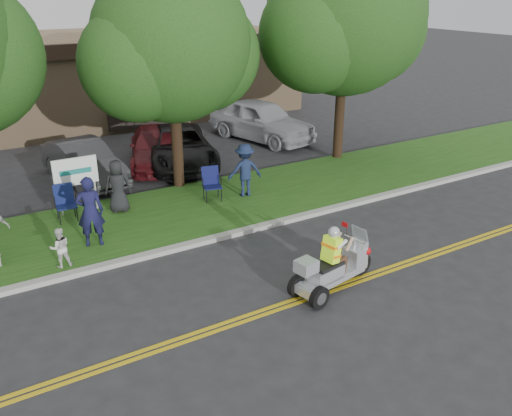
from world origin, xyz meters
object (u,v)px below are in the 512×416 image
trike_scooter (333,268)px  lawn_chair_a (211,181)px  lawn_chair_b (65,200)px  parked_car_right (155,147)px  parked_car_far_right (261,120)px  parked_car_mid (179,147)px  spectator_adult_left (90,211)px  parked_car_left (84,162)px

trike_scooter → lawn_chair_a: trike_scooter is taller
lawn_chair_b → parked_car_right: size_ratio=0.23×
parked_car_right → parked_car_far_right: parked_car_far_right is taller
lawn_chair_b → parked_car_mid: parked_car_mid is taller
lawn_chair_a → parked_car_far_right: bearing=59.8°
parked_car_right → spectator_adult_left: bearing=-104.3°
lawn_chair_a → parked_car_mid: 3.96m
parked_car_far_right → parked_car_left: bearing=175.7°
parked_car_left → parked_car_right: bearing=3.6°
parked_car_far_right → trike_scooter: bearing=-129.0°
trike_scooter → parked_car_left: size_ratio=0.56×
spectator_adult_left → parked_car_far_right: bearing=-128.3°
lawn_chair_b → parked_car_far_right: 10.40m
lawn_chair_a → lawn_chair_b: (-4.22, 0.69, 0.00)m
lawn_chair_a → trike_scooter: bearing=-77.3°
parked_car_mid → parked_car_far_right: (4.45, 1.42, 0.16)m
trike_scooter → lawn_chair_a: bearing=79.2°
parked_car_left → parked_car_mid: size_ratio=0.83×
trike_scooter → parked_car_far_right: 12.50m
lawn_chair_a → parked_car_right: parked_car_right is taller
spectator_adult_left → parked_car_far_right: size_ratio=0.36×
parked_car_left → parked_car_far_right: 8.08m
lawn_chair_a → spectator_adult_left: bearing=-148.5°
parked_car_right → parked_car_left: bearing=-148.1°
parked_car_mid → parked_car_right: 0.90m
parked_car_left → parked_car_right: (2.80, 0.59, -0.05)m
parked_car_right → parked_car_far_right: (5.15, 0.86, 0.21)m
lawn_chair_a → parked_car_mid: (0.63, 3.91, 0.03)m
lawn_chair_a → parked_car_far_right: size_ratio=0.20×
lawn_chair_b → parked_car_left: 3.47m
parked_car_left → trike_scooter: bearing=-82.6°
lawn_chair_b → parked_car_far_right: bearing=30.9°
spectator_adult_left → parked_car_right: bearing=-108.8°
parked_car_mid → parked_car_right: size_ratio=1.13×
lawn_chair_a → parked_car_right: (-0.07, 4.48, -0.02)m
parked_car_far_right → lawn_chair_b: bearing=-168.1°
parked_car_mid → parked_car_far_right: size_ratio=1.00×
lawn_chair_a → parked_car_far_right: parked_car_far_right is taller
lawn_chair_a → parked_car_far_right: 7.37m
trike_scooter → spectator_adult_left: bearing=119.7°
parked_car_left → parked_car_right: size_ratio=0.94×
parked_car_far_right → parked_car_right: bearing=174.8°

